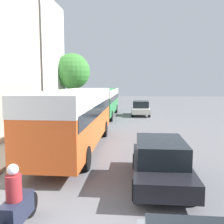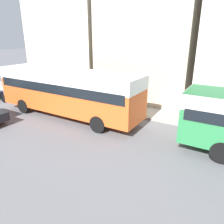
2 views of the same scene
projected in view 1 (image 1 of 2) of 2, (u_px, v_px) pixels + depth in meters
building_far_terrace at (22, 62)px, 23.45m from camera, size 6.30×6.40×10.93m
bus_lead at (77, 111)px, 13.13m from camera, size 2.49×10.37×3.13m
bus_following at (103, 99)px, 25.77m from camera, size 2.51×10.34×2.86m
motorcycle_behind_lead at (16, 207)px, 5.78m from camera, size 0.38×2.24×1.73m
car_crossing at (141, 108)px, 26.65m from camera, size 1.92×3.81×1.56m
car_far_curb at (160, 161)px, 8.73m from camera, size 1.93×4.44×1.56m
street_tree at (72, 72)px, 25.69m from camera, size 3.66×3.66×6.35m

